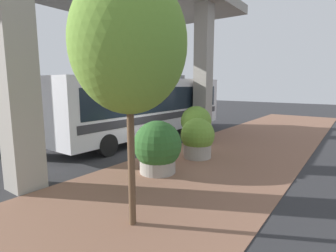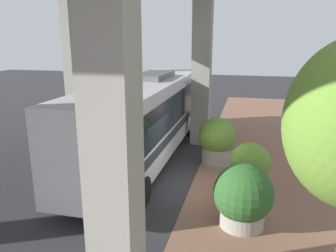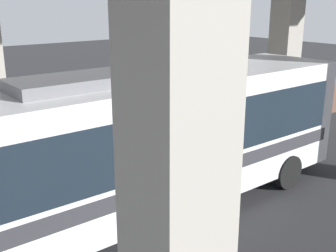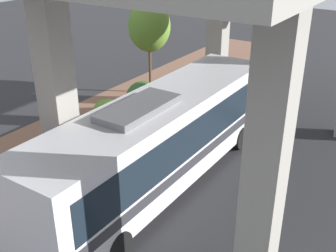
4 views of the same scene
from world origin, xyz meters
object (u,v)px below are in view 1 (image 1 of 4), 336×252
at_px(planter_back, 158,148).
at_px(street_tree_near, 129,45).
at_px(bus, 149,104).
at_px(planter_middle, 196,125).
at_px(planter_front, 197,138).
at_px(fire_hydrant, 167,148).

xyz_separation_m(planter_back, street_tree_near, (-1.74, 3.11, 3.02)).
relative_size(bus, planter_middle, 6.16).
distance_m(planter_front, planter_middle, 2.71).
bearing_deg(planter_middle, planter_back, 104.42).
relative_size(planter_middle, street_tree_near, 0.38).
bearing_deg(planter_middle, street_tree_near, 110.55).
bearing_deg(fire_hydrant, bus, -41.83).
height_order(planter_front, street_tree_near, street_tree_near).
relative_size(bus, planter_front, 7.20).
bearing_deg(fire_hydrant, planter_front, -124.43).
height_order(planter_back, street_tree_near, street_tree_near).
bearing_deg(street_tree_near, planter_back, -60.79).
relative_size(bus, planter_back, 6.60).
distance_m(planter_front, street_tree_near, 6.63).
xyz_separation_m(bus, planter_back, (-4.42, 4.82, -1.11)).
bearing_deg(fire_hydrant, planter_middle, -79.50).
relative_size(fire_hydrant, planter_front, 0.61).
relative_size(planter_front, planter_back, 0.92).
distance_m(bus, planter_middle, 3.32).
height_order(fire_hydrant, street_tree_near, street_tree_near).
xyz_separation_m(fire_hydrant, planter_back, (-0.61, 1.41, 0.38)).
distance_m(fire_hydrant, planter_front, 1.41).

